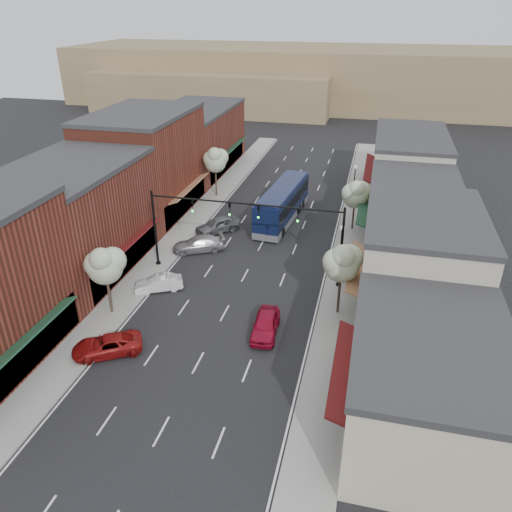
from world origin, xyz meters
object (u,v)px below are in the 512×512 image
Objects in this scene: tree_left_near at (105,264)px; coach_bus at (283,203)px; tree_right_far at (356,193)px; parked_car_a at (107,345)px; lamp_post_far at (355,177)px; red_hatchback at (265,325)px; parked_car_b at (159,283)px; signal_mast_right at (312,233)px; parked_car_d at (218,225)px; tree_right_near at (342,262)px; signal_mast_left at (180,220)px; parked_car_c at (198,244)px; tree_left_far at (215,159)px; lamp_post_near at (341,241)px.

tree_left_near reaches higher than coach_bus.
parked_car_a is at bearing -120.80° from tree_right_far.
tree_left_near reaches higher than lamp_post_far.
parked_car_a is at bearing -158.00° from red_hatchback.
tree_right_far is 1.18× the size of parked_car_a.
parked_car_b is at bearing 149.73° from parked_car_a.
signal_mast_right is at bearing 71.62° from red_hatchback.
tree_right_near is at bearing -0.09° from parked_car_d.
signal_mast_left is at bearing 180.00° from signal_mast_right.
signal_mast_left reaches higher than parked_car_d.
parked_car_c is (-11.08, 3.57, -3.91)m from signal_mast_right.
tree_right_far is at bearing 118.97° from parked_car_a.
signal_mast_right is 12.28m from parked_car_c.
lamp_post_far is 0.96× the size of parked_car_d.
tree_left_far is at bearing -172.70° from lamp_post_far.
signal_mast_right is at bearing 123.91° from tree_right_near.
tree_left_near is at bearing 177.74° from red_hatchback.
parked_car_d is at bearing 146.38° from parked_car_a.
tree_right_far is 28.61m from parked_car_a.
tree_right_far is 0.89× the size of tree_left_far.
parked_car_a is 1.19× the size of parked_car_b.
tree_right_near is 17.23m from parked_car_a.
coach_bus is 7.53m from parked_car_d.
lamp_post_far is 1.03× the size of red_hatchback.
tree_right_far is 20.55m from red_hatchback.
coach_bus is at bearing 130.06° from parked_car_b.
signal_mast_right is 0.66× the size of coach_bus.
parked_car_b is (-9.76, 3.77, -0.10)m from red_hatchback.
tree_left_far is 1.25× the size of parked_car_c.
lamp_post_near is 0.97× the size of parked_car_a.
signal_mast_left is (-11.24, 0.00, 0.00)m from signal_mast_right.
signal_mast_left is at bearing -29.81° from parked_car_c.
red_hatchback reaches higher than parked_car_a.
tree_left_near is at bearing 174.77° from parked_car_a.
signal_mast_left reaches higher than tree_left_near.
coach_bus is at bearing 110.72° from signal_mast_right.
lamp_post_near is (2.18, 2.50, -1.62)m from signal_mast_right.
coach_bus is at bearing 124.35° from lamp_post_near.
tree_left_far is at bearing 150.51° from parked_car_d.
signal_mast_right is 1.34× the size of tree_left_far.
parked_car_d reaches higher than parked_car_c.
lamp_post_far reaches higher than red_hatchback.
parked_car_c is 1.05× the size of parked_car_d.
parked_car_a is (2.05, -30.40, -3.97)m from tree_left_far.
lamp_post_near is (-0.55, 6.56, -1.45)m from tree_right_near.
lamp_post_far is 17.63m from parked_car_d.
parked_car_d is at bearing 137.72° from tree_right_near.
tree_right_near is 1.10× the size of tree_right_far.
lamp_post_far is at bearing 56.14° from signal_mast_left.
tree_left_far is at bearing 153.63° from parked_car_a.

